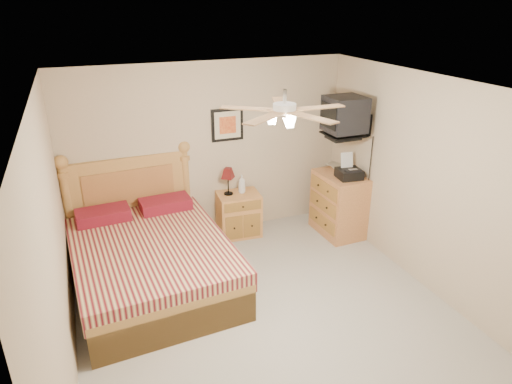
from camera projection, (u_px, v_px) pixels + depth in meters
The scene contains 17 objects.
floor at pixel (271, 320), 4.99m from camera, with size 4.50×4.50×0.00m, color #9A958B.
ceiling at pixel (275, 90), 4.01m from camera, with size 4.00×4.50×0.04m, color white.
wall_back at pixel (209, 152), 6.43m from camera, with size 4.00×0.04×2.50m, color tan.
wall_front at pixel (432, 381), 2.58m from camera, with size 4.00×0.04×2.50m, color tan.
wall_left at pixel (55, 256), 3.82m from camera, with size 0.04×4.50×2.50m, color tan.
wall_right at pixel (434, 189), 5.18m from camera, with size 0.04×4.50×2.50m, color tan.
bed at pixel (149, 233), 5.30m from camera, with size 1.71×2.25×1.46m, color #AE823E, non-canonical shape.
nightstand at pixel (239, 214), 6.69m from camera, with size 0.60×0.45×0.65m, color #BE8141.
table_lamp at pixel (228, 181), 6.48m from camera, with size 0.22×0.22×0.40m, color #5A1213, non-canonical shape.
lotion_bottle at pixel (242, 184), 6.56m from camera, with size 0.10×0.10×0.27m, color silver.
framed_picture at pixel (227, 125), 6.36m from camera, with size 0.46×0.04×0.46m, color black.
dresser at pixel (339, 204), 6.69m from camera, with size 0.54×0.78×0.92m, color #9D6539.
fax_machine at pixel (350, 167), 6.32m from camera, with size 0.32×0.34×0.34m, color black, non-canonical shape.
magazine_lower at pixel (332, 168), 6.75m from camera, with size 0.18×0.24×0.02m, color #BBB296.
magazine_upper at pixel (332, 167), 6.73m from camera, with size 0.19×0.26×0.02m, color gray.
wall_tv at pixel (354, 116), 6.02m from camera, with size 0.56×0.46×0.58m, color black, non-canonical shape.
ceiling_fan at pixel (284, 111), 3.90m from camera, with size 1.14×1.14×0.28m, color white, non-canonical shape.
Camera 1 is at (-1.65, -3.70, 3.24)m, focal length 32.00 mm.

